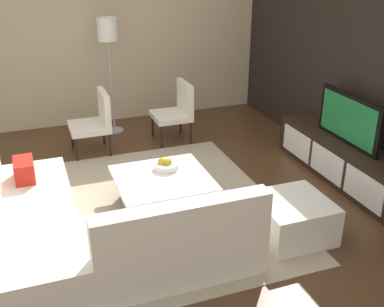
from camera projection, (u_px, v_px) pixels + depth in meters
The scene contains 13 objects.
ground_plane at pixel (157, 213), 5.14m from camera, with size 14.00×14.00×0.00m, color #4C301C.
feature_wall_back at pixel (378, 67), 5.41m from camera, with size 6.40×0.12×2.80m, color black.
side_wall_left at pixel (110, 34), 7.38m from camera, with size 0.12×5.20×2.80m, color #C6B28E.
area_rug at pixel (155, 208), 5.23m from camera, with size 3.14×2.65×0.01m, color tan.
media_console at pixel (343, 161), 5.79m from camera, with size 2.24×0.49×0.50m.
television at pixel (349, 119), 5.57m from camera, with size 1.09×0.06×0.60m.
sectional_couch at pixel (83, 230), 4.33m from camera, with size 2.26×2.36×0.82m.
coffee_table at pixel (163, 191), 5.18m from camera, with size 0.98×1.01×0.38m.
accent_chair_near at pixel (96, 119), 6.48m from camera, with size 0.56×0.54×0.87m.
floor_lamp at pixel (108, 38), 6.80m from camera, with size 0.30×0.30×1.74m.
ottoman at pixel (292, 218), 4.68m from camera, with size 0.70×0.70×0.40m, color silver.
fruit_bowl at pixel (166, 165), 5.27m from camera, with size 0.28×0.28×0.14m.
accent_chair_far at pixel (177, 108), 6.90m from camera, with size 0.55×0.53×0.87m.
Camera 1 is at (4.29, -1.16, 2.70)m, focal length 43.88 mm.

